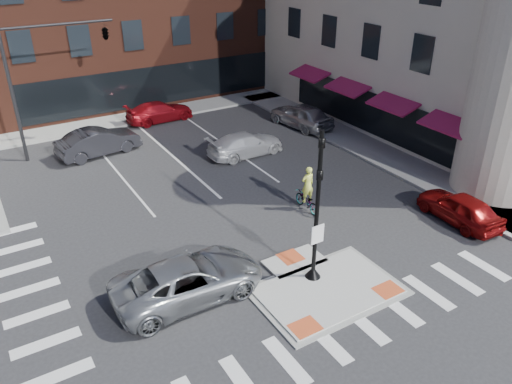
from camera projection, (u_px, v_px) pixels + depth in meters
ground at (319, 284)px, 18.98m from camera, size 120.00×120.00×0.00m
refuge_island at (323, 287)px, 18.76m from camera, size 5.40×4.65×0.13m
sidewalk_e at (358, 142)px, 31.46m from camera, size 3.00×24.00×0.15m
sidewalk_n at (169, 111)px, 36.96m from camera, size 26.00×3.00×0.15m
signal_pole at (316, 227)px, 18.18m from camera, size 0.60×0.60×5.98m
mast_arm_signal at (80, 45)px, 28.10m from camera, size 6.10×2.24×8.00m
silver_suv at (188, 279)px, 18.01m from camera, size 5.56×2.57×1.54m
red_sedan at (460, 208)px, 22.79m from camera, size 1.87×4.20×1.40m
white_pickup at (246, 144)px, 29.58m from camera, size 4.75×2.04×1.36m
bg_car_dark at (99, 142)px, 29.60m from camera, size 5.07×2.39×1.61m
bg_car_silver at (301, 115)px, 33.76m from camera, size 2.62×5.05×1.64m
bg_car_red at (160, 112)px, 34.88m from camera, size 4.80×2.15×1.37m
cyclist at (307, 196)px, 23.70m from camera, size 0.68×1.81×2.26m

